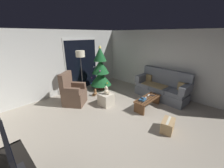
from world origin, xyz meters
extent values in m
plane|color=#9E9384|center=(0.00, 0.00, 0.00)|extent=(7.00, 7.00, 0.00)
cube|color=beige|center=(0.00, 3.06, 1.25)|extent=(5.72, 0.12, 2.50)
cube|color=beige|center=(2.86, 0.00, 1.25)|extent=(0.12, 6.00, 2.50)
cube|color=silver|center=(0.85, 2.99, 1.10)|extent=(1.60, 0.02, 2.20)
cube|color=black|center=(0.85, 2.97, 1.05)|extent=(1.50, 0.02, 2.10)
cube|color=slate|center=(2.25, -0.11, 0.17)|extent=(0.88, 1.94, 0.34)
cube|color=slate|center=(2.19, -0.73, 0.41)|extent=(0.72, 0.64, 0.14)
cube|color=slate|center=(2.23, -0.11, 0.41)|extent=(0.72, 0.64, 0.14)
cube|color=slate|center=(2.27, 0.51, 0.41)|extent=(0.72, 0.64, 0.14)
cube|color=slate|center=(2.55, -0.13, 0.78)|extent=(0.32, 1.91, 0.60)
cube|color=slate|center=(2.20, -0.98, 0.62)|extent=(0.77, 0.25, 0.28)
cube|color=slate|center=(2.30, 0.76, 0.62)|extent=(0.77, 0.25, 0.28)
cube|color=#997F51|center=(2.23, 0.14, 0.49)|extent=(0.66, 0.94, 0.02)
cube|color=#997F51|center=(2.37, -0.82, 0.62)|extent=(0.14, 0.33, 0.28)
cube|color=#997F51|center=(2.45, 0.58, 0.62)|extent=(0.14, 0.33, 0.28)
cube|color=brown|center=(1.22, -0.33, 0.35)|extent=(1.10, 0.05, 0.04)
cube|color=brown|center=(1.22, -0.24, 0.35)|extent=(1.10, 0.05, 0.04)
cube|color=brown|center=(1.22, -0.15, 0.35)|extent=(1.10, 0.05, 0.04)
cube|color=brown|center=(1.22, -0.07, 0.35)|extent=(1.10, 0.05, 0.04)
cube|color=brown|center=(1.22, 0.02, 0.35)|extent=(1.10, 0.05, 0.04)
cube|color=brown|center=(0.73, -0.15, 0.16)|extent=(0.05, 0.36, 0.33)
cube|color=brown|center=(1.71, -0.15, 0.16)|extent=(0.05, 0.36, 0.33)
cube|color=#333338|center=(1.48, -0.18, 0.38)|extent=(0.12, 0.16, 0.02)
cube|color=#ADADB2|center=(1.16, -0.11, 0.38)|extent=(0.16, 0.11, 0.02)
cube|color=silver|center=(1.40, -0.07, 0.38)|extent=(0.16, 0.09, 0.02)
cube|color=#4C4C51|center=(0.94, -0.12, 0.38)|extent=(0.25, 0.19, 0.03)
cube|color=#285684|center=(0.92, -0.13, 0.41)|extent=(0.25, 0.20, 0.04)
cube|color=black|center=(0.92, -0.11, 0.44)|extent=(0.13, 0.16, 0.01)
cylinder|color=#4C1E19|center=(1.27, 2.23, 0.05)|extent=(0.36, 0.36, 0.10)
cylinder|color=brown|center=(1.27, 2.23, 0.16)|extent=(0.08, 0.08, 0.12)
cone|color=#195628|center=(1.27, 2.23, 0.51)|extent=(0.93, 0.93, 0.58)
cone|color=#195628|center=(1.27, 2.23, 1.03)|extent=(0.73, 0.73, 0.58)
cone|color=#195628|center=(1.27, 2.23, 1.56)|extent=(0.54, 0.54, 0.58)
sphere|color=#1E8C33|center=(1.40, 2.30, 1.55)|extent=(0.06, 0.06, 0.06)
sphere|color=red|center=(1.49, 2.27, 1.24)|extent=(0.06, 0.06, 0.06)
sphere|color=#B233A5|center=(1.05, 2.01, 0.92)|extent=(0.06, 0.06, 0.06)
sphere|color=blue|center=(1.14, 2.35, 1.44)|extent=(0.06, 0.06, 0.06)
sphere|color=#1E8C33|center=(1.58, 2.22, 0.90)|extent=(0.06, 0.06, 0.06)
sphere|color=white|center=(1.03, 2.37, 1.04)|extent=(0.06, 0.06, 0.06)
sphere|color=blue|center=(1.39, 2.30, 1.59)|extent=(0.06, 0.06, 0.06)
sphere|color=gold|center=(1.24, 1.79, 0.39)|extent=(0.06, 0.06, 0.06)
sphere|color=#B233A5|center=(1.04, 2.57, 0.51)|extent=(0.06, 0.06, 0.06)
sphere|color=gold|center=(1.52, 2.39, 0.97)|extent=(0.06, 0.06, 0.06)
sphere|color=#B233A5|center=(1.52, 2.57, 0.49)|extent=(0.06, 0.06, 0.06)
sphere|color=blue|center=(0.83, 2.35, 0.35)|extent=(0.06, 0.06, 0.06)
cone|color=#EAD14C|center=(1.27, 2.23, 1.86)|extent=(0.14, 0.14, 0.12)
cube|color=brown|center=(-0.30, 1.84, 0.16)|extent=(0.95, 0.95, 0.31)
cube|color=brown|center=(-0.30, 1.84, 0.40)|extent=(0.95, 0.95, 0.18)
cube|color=brown|center=(-0.46, 2.06, 0.81)|extent=(0.64, 0.53, 0.64)
cube|color=brown|center=(-0.06, 1.99, 0.60)|extent=(0.45, 0.55, 0.22)
cube|color=brown|center=(-0.52, 1.66, 0.60)|extent=(0.45, 0.55, 0.22)
cylinder|color=#2D2D30|center=(0.25, 2.13, 0.01)|extent=(0.28, 0.28, 0.02)
cylinder|color=#2D2D30|center=(0.25, 2.13, 0.80)|extent=(0.03, 0.03, 1.55)
cylinder|color=beige|center=(0.25, 2.13, 1.67)|extent=(0.32, 0.32, 0.22)
cube|color=black|center=(-2.50, 0.10, 0.39)|extent=(0.40, 0.04, 0.78)
cube|color=black|center=(-2.50, -0.58, 1.13)|extent=(0.07, 0.84, 0.52)
cube|color=black|center=(-2.48, -0.58, 1.13)|extent=(0.04, 0.79, 0.47)
cube|color=beige|center=(0.42, 1.00, 0.21)|extent=(0.44, 0.44, 0.41)
cylinder|color=beige|center=(0.49, 0.98, 0.44)|extent=(0.12, 0.13, 0.06)
cylinder|color=beige|center=(0.41, 0.92, 0.44)|extent=(0.12, 0.13, 0.06)
sphere|color=beige|center=(0.42, 1.00, 0.51)|extent=(0.15, 0.15, 0.15)
sphere|color=beige|center=(0.42, 1.00, 0.63)|extent=(0.11, 0.11, 0.11)
sphere|color=#F4E5C1|center=(0.45, 0.96, 0.62)|extent=(0.04, 0.04, 0.04)
sphere|color=beige|center=(0.45, 1.02, 0.68)|extent=(0.04, 0.04, 0.04)
sphere|color=beige|center=(0.39, 0.97, 0.68)|extent=(0.04, 0.04, 0.04)
sphere|color=beige|center=(0.49, 1.02, 0.52)|extent=(0.06, 0.06, 0.06)
sphere|color=beige|center=(0.37, 0.94, 0.52)|extent=(0.06, 0.06, 0.06)
cylinder|color=brown|center=(0.55, 1.86, 0.03)|extent=(0.12, 0.12, 0.06)
cylinder|color=brown|center=(0.62, 1.93, 0.03)|extent=(0.12, 0.12, 0.06)
sphere|color=brown|center=(0.63, 1.85, 0.10)|extent=(0.15, 0.15, 0.15)
sphere|color=brown|center=(0.63, 1.85, 0.22)|extent=(0.11, 0.11, 0.11)
sphere|color=#A37A51|center=(0.59, 1.89, 0.21)|extent=(0.04, 0.04, 0.04)
sphere|color=brown|center=(0.60, 1.83, 0.27)|extent=(0.04, 0.04, 0.04)
sphere|color=brown|center=(0.65, 1.88, 0.27)|extent=(0.04, 0.04, 0.04)
sphere|color=brown|center=(0.56, 1.82, 0.11)|extent=(0.06, 0.06, 0.06)
sphere|color=brown|center=(0.66, 1.92, 0.11)|extent=(0.06, 0.06, 0.06)
cube|color=tan|center=(0.55, -1.13, 0.15)|extent=(0.50, 0.36, 0.30)
cube|color=beige|center=(0.55, -1.13, 0.31)|extent=(0.42, 0.14, 0.00)
camera|label=1|loc=(-2.55, -2.15, 2.35)|focal=22.14mm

